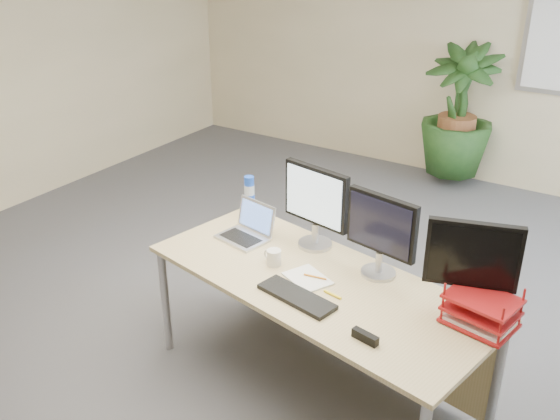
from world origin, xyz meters
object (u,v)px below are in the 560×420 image
Objects in this scene: monitor_right at (381,230)px; laptop at (248,229)px; desk at (329,296)px; floor_plant at (457,119)px; monitor_left at (316,202)px.

monitor_right reaches higher than laptop.
desk is 4.36× the size of monitor_right.
laptop is at bearing -178.35° from monitor_right.
floor_plant is 3.35m from monitor_left.
desk is 0.58m from monitor_left.
monitor_left reaches higher than monitor_right.
floor_plant is 2.99× the size of monitor_right.
monitor_right is (0.25, 0.14, 0.46)m from desk.
desk is 1.46× the size of floor_plant.
laptop is (-0.26, -3.46, 0.10)m from floor_plant.
floor_plant is 3.47m from laptop.
desk is 4.12× the size of monitor_left.
floor_plant reaches higher than laptop.
monitor_left is 0.51m from laptop.
monitor_right is (0.49, -0.11, -0.02)m from monitor_left.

